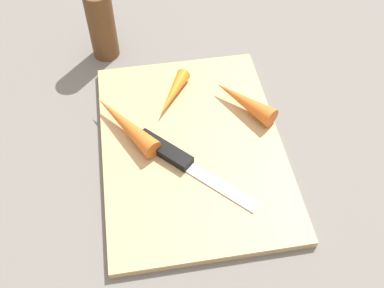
% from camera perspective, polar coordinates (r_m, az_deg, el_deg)
% --- Properties ---
extents(ground_plane, '(1.40, 1.40, 0.00)m').
position_cam_1_polar(ground_plane, '(0.67, 0.00, -0.63)').
color(ground_plane, slate).
extents(cutting_board, '(0.36, 0.26, 0.01)m').
position_cam_1_polar(cutting_board, '(0.67, 0.00, -0.32)').
color(cutting_board, tan).
rests_on(cutting_board, ground_plane).
extents(knife, '(0.16, 0.15, 0.01)m').
position_cam_1_polar(knife, '(0.65, -2.57, -1.32)').
color(knife, '#B7B7BC').
rests_on(knife, cutting_board).
extents(carrot_medium, '(0.10, 0.09, 0.03)m').
position_cam_1_polar(carrot_medium, '(0.70, 6.44, 5.42)').
color(carrot_medium, orange).
rests_on(carrot_medium, cutting_board).
extents(carrot_longest, '(0.13, 0.10, 0.03)m').
position_cam_1_polar(carrot_longest, '(0.68, -8.41, 2.57)').
color(carrot_longest, orange).
rests_on(carrot_longest, cutting_board).
extents(carrot_shortest, '(0.09, 0.07, 0.02)m').
position_cam_1_polar(carrot_shortest, '(0.72, -2.45, 6.29)').
color(carrot_shortest, orange).
rests_on(carrot_shortest, cutting_board).
extents(pepper_grinder, '(0.05, 0.05, 0.12)m').
position_cam_1_polar(pepper_grinder, '(0.80, -11.22, 14.36)').
color(pepper_grinder, brown).
rests_on(pepper_grinder, ground_plane).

